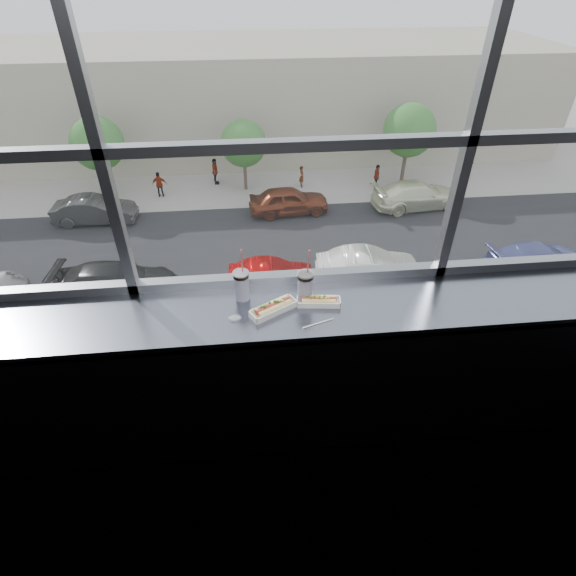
{
  "coord_description": "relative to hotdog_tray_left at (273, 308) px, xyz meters",
  "views": [
    {
      "loc": [
        -0.26,
        -0.87,
        2.83
      ],
      "look_at": [
        -0.04,
        1.23,
        1.25
      ],
      "focal_mm": 28.0,
      "sensor_mm": 36.0,
      "label": 1
    }
  ],
  "objects": [
    {
      "name": "pedestrian_c",
      "position": [
        3.97,
        28.33,
        -11.16
      ],
      "size": [
        0.62,
        0.82,
        1.85
      ],
      "primitive_type": "imported",
      "rotation": [
        0.0,
        0.0,
        1.57
      ],
      "color": "#66605B",
      "rests_on": "far_sidewalk"
    },
    {
      "name": "far_sidewalk",
      "position": [
        0.14,
        28.3,
        -12.11
      ],
      "size": [
        80.0,
        6.0,
        0.04
      ],
      "primitive_type": "cube",
      "color": "gray",
      "rests_on": "plaza_ground"
    },
    {
      "name": "car_near_b",
      "position": [
        -6.64,
        16.3,
        -10.92
      ],
      "size": [
        3.34,
        7.1,
        2.31
      ],
      "primitive_type": "imported",
      "rotation": [
        0.0,
        0.0,
        1.5
      ],
      "color": "black",
      "rests_on": "street_asphalt"
    },
    {
      "name": "counter_fascia",
      "position": [
        0.14,
        -0.23,
        -0.58
      ],
      "size": [
        6.0,
        0.04,
        1.04
      ],
      "primitive_type": "cube",
      "color": "gray",
      "rests_on": "ground"
    },
    {
      "name": "street_asphalt",
      "position": [
        0.14,
        20.3,
        -12.1
      ],
      "size": [
        80.0,
        10.0,
        0.06
      ],
      "primitive_type": "cube",
      "color": "black",
      "rests_on": "plaza_ground"
    },
    {
      "name": "loose_straw",
      "position": [
        0.25,
        -0.14,
        -0.03
      ],
      "size": [
        0.19,
        0.07,
        0.01
      ],
      "primitive_type": "cylinder",
      "rotation": [
        0.0,
        1.57,
        0.32
      ],
      "color": "white",
      "rests_on": "counter"
    },
    {
      "name": "soda_cup_right",
      "position": [
        0.2,
        0.1,
        0.08
      ],
      "size": [
        0.1,
        0.1,
        0.38
      ],
      "color": "white",
      "rests_on": "counter"
    },
    {
      "name": "plaza_ground",
      "position": [
        0.14,
        43.8,
        -12.13
      ],
      "size": [
        120.0,
        120.0,
        0.0
      ],
      "primitive_type": "plane",
      "color": "gray",
      "rests_on": "ground"
    },
    {
      "name": "pedestrian_d",
      "position": [
        9.29,
        27.59,
        -11.06
      ],
      "size": [
        0.69,
        0.92,
        2.06
      ],
      "primitive_type": "imported",
      "rotation": [
        0.0,
        0.0,
        1.57
      ],
      "color": "#66605B",
      "rests_on": "far_sidewalk"
    },
    {
      "name": "wrapper",
      "position": [
        -0.23,
        -0.05,
        -0.02
      ],
      "size": [
        0.09,
        0.06,
        0.02
      ],
      "primitive_type": "ellipsoid",
      "color": "silver",
      "rests_on": "counter"
    },
    {
      "name": "car_near_e",
      "position": [
        15.0,
        16.3,
        -11.02
      ],
      "size": [
        3.1,
        6.48,
        2.1
      ],
      "primitive_type": "imported",
      "rotation": [
        0.0,
        0.0,
        1.65
      ],
      "color": "#4D5491",
      "rests_on": "street_asphalt"
    },
    {
      "name": "pedestrian_b",
      "position": [
        -2.25,
        29.44,
        -10.95
      ],
      "size": [
        0.76,
        1.01,
        2.28
      ],
      "primitive_type": "imported",
      "rotation": [
        0.0,
        0.0,
        1.57
      ],
      "color": "#66605B",
      "rests_on": "far_sidewalk"
    },
    {
      "name": "car_far_b",
      "position": [
        2.61,
        24.3,
        -10.91
      ],
      "size": [
        3.42,
        7.14,
        2.31
      ],
      "primitive_type": "imported",
      "rotation": [
        0.0,
        0.0,
        1.65
      ],
      "color": "maroon",
      "rests_on": "street_asphalt"
    },
    {
      "name": "car_far_c",
      "position": [
        11.11,
        24.3,
        -10.91
      ],
      "size": [
        3.74,
        7.24,
        2.31
      ],
      "primitive_type": "imported",
      "rotation": [
        0.0,
        0.0,
        1.7
      ],
      "color": "#E7E9C3",
      "rests_on": "street_asphalt"
    },
    {
      "name": "tree_left",
      "position": [
        -9.64,
        28.3,
        -8.44
      ],
      "size": [
        3.48,
        3.48,
        5.44
      ],
      "color": "#47382B",
      "rests_on": "far_sidewalk"
    },
    {
      "name": "hotdog_tray_right",
      "position": [
        0.28,
        0.04,
        -0.0
      ],
      "size": [
        0.27,
        0.12,
        0.07
      ],
      "rotation": [
        0.0,
        0.0,
        -0.12
      ],
      "color": "white",
      "rests_on": "counter"
    },
    {
      "name": "car_near_c",
      "position": [
        0.93,
        16.3,
        -11.11
      ],
      "size": [
        2.57,
        5.82,
        1.92
      ],
      "primitive_type": "imported",
      "rotation": [
        0.0,
        0.0,
        1.54
      ],
      "color": "#A60000",
      "rests_on": "street_asphalt"
    },
    {
      "name": "soda_cup_left",
      "position": [
        -0.18,
        0.15,
        0.08
      ],
      "size": [
        0.1,
        0.1,
        0.37
      ],
      "color": "white",
      "rests_on": "counter"
    },
    {
      "name": "car_far_a",
      "position": [
        -9.59,
        24.3,
        -10.97
      ],
      "size": [
        2.94,
        6.68,
        2.2
      ],
      "primitive_type": "imported",
      "rotation": [
        0.0,
        0.0,
        1.54
      ],
      "color": "#333333",
      "rests_on": "street_asphalt"
    },
    {
      "name": "counter",
      "position": [
        0.14,
        0.03,
        -0.06
      ],
      "size": [
        6.0,
        0.55,
        0.06
      ],
      "primitive_type": "cube",
      "color": "gray",
      "rests_on": "ground"
    },
    {
      "name": "window_glass",
      "position": [
        0.14,
        0.32,
        1.17
      ],
      "size": [
        6.0,
        0.0,
        6.0
      ],
      "primitive_type": "plane",
      "rotation": [
        1.57,
        0.0,
        0.0
      ],
      "color": "silver",
      "rests_on": "ground"
    },
    {
      "name": "hotdog_tray_left",
      "position": [
        0.0,
        0.0,
        0.0
      ],
      "size": [
        0.3,
        0.23,
        0.07
      ],
      "rotation": [
        0.0,
        0.0,
        0.51
      ],
      "color": "white",
      "rests_on": "counter"
    },
    {
      "name": "car_near_d",
      "position": [
        5.87,
        16.3,
        -10.91
      ],
      "size": [
        3.22,
        7.09,
        2.32
      ],
      "primitive_type": "imported",
      "rotation": [
        0.0,
        0.0,
        1.52
      ],
      "color": "white",
      "rests_on": "street_asphalt"
    },
    {
      "name": "pedestrian_a",
      "position": [
        -6.01,
        27.7,
        -11.03
      ],
      "size": [
        0.94,
        0.71,
        2.12
      ],
      "primitive_type": "imported",
      "rotation": [
        0.0,
        0.0,
        3.14
      ],
      "color": "#66605B",
      "rests_on": "far_sidewalk"
    },
    {
      "name": "wall_back_lower",
      "position": [
        0.14,
        0.3,
        -0.58
      ],
      "size": [
        6.0,
        0.0,
        6.0
      ],
      "primitive_type": "plane",
      "rotation": [
        1.57,
        0.0,
        0.0
      ],
      "color": "black",
      "rests_on": "ground"
    },
    {
      "name": "tree_right",
      "position": [
        11.43,
        28.3,
        -8.27
      ],
      "size": [
        3.64,
        3.64,
        5.7
      ],
      "color": "#47382B",
      "rests_on": "far_sidewalk"
    },
    {
      "name": "plaza_near",
      "position": [
        0.14,
        7.3,
        -12.11
      ],
      "size": [
        50.0,
        14.0,
        0.04
      ],
      "primitive_type": "cube",
      "color": "gray",
      "rests_on": "plaza_ground"
    },
    {
      "name": "window_mullions",
      "position": [
        0.14,
        0.3,
        1.17
      ],
      "size": [
        6.0,
        0.08,
        2.4
      ],
      "primitive_type": null,
      "color": "gray",
      "rests_on": "ground"
    },
    {
      "name": "tree_center",
      "position": [
        -0.08,
        28.3,
        -8.79
      ],
      "size": [
        3.15,
        3.15,
        4.93
      ],
      "color": "#47382B",
      "rests_on": "far_sidewalk"
    },
    {
      "name": "far_building",
      "position": [
        0.14,
        38.3,
        -8.13
      ],
      "size": [
        50.0,
        14.0,
        8.0
      ],
      "primitive_type": "cube",
      "color": "#A59D87",
      "rests_on": "plaza_ground"
    }
  ]
}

